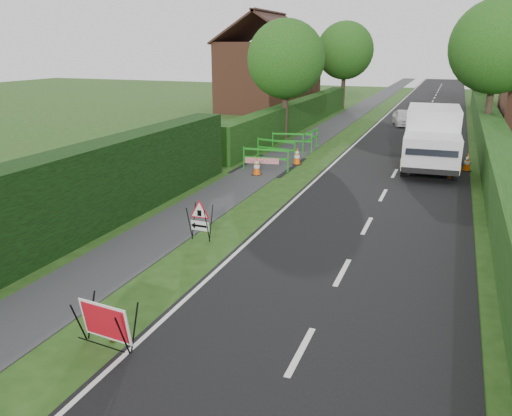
% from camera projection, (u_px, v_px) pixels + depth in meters
% --- Properties ---
extents(ground, '(120.00, 120.00, 0.00)m').
position_uv_depth(ground, '(230.00, 273.00, 11.96)').
color(ground, '#204112').
rests_on(ground, ground).
extents(road_surface, '(6.00, 90.00, 0.02)m').
position_uv_depth(road_surface, '(428.00, 111.00, 42.07)').
color(road_surface, black).
rests_on(road_surface, ground).
extents(footpath, '(2.00, 90.00, 0.02)m').
position_uv_depth(footpath, '(362.00, 108.00, 43.98)').
color(footpath, '#2D2D30').
rests_on(footpath, ground).
extents(hedge_west_near, '(1.10, 18.00, 2.50)m').
position_uv_depth(hedge_west_near, '(65.00, 244.00, 13.70)').
color(hedge_west_near, black).
rests_on(hedge_west_near, ground).
extents(hedge_west_far, '(1.00, 24.00, 1.80)m').
position_uv_depth(hedge_west_far, '(298.00, 128.00, 33.17)').
color(hedge_west_far, '#14380F').
rests_on(hedge_west_far, ground).
extents(hedge_east, '(1.20, 50.00, 1.50)m').
position_uv_depth(hedge_east, '(491.00, 160.00, 23.86)').
color(hedge_east, '#14380F').
rests_on(hedge_east, ground).
extents(house_west, '(7.50, 7.40, 7.88)m').
position_uv_depth(house_west, '(269.00, 75.00, 41.10)').
color(house_west, brown).
rests_on(house_west, ground).
extents(tree_nw, '(4.40, 4.40, 6.70)m').
position_uv_depth(tree_nw, '(286.00, 59.00, 28.11)').
color(tree_nw, '#2D2116').
rests_on(tree_nw, ground).
extents(tree_ne, '(5.20, 5.20, 7.79)m').
position_uv_depth(tree_ne, '(497.00, 46.00, 27.61)').
color(tree_ne, '#2D2116').
rests_on(tree_ne, ground).
extents(tree_fw, '(4.80, 4.80, 7.24)m').
position_uv_depth(tree_fw, '(345.00, 51.00, 42.16)').
color(tree_fw, '#2D2116').
rests_on(tree_fw, ground).
extents(tree_fe, '(4.20, 4.20, 6.33)m').
position_uv_depth(tree_fe, '(484.00, 58.00, 42.06)').
color(tree_fe, '#2D2116').
rests_on(tree_fe, ground).
extents(red_rect_sign, '(1.08, 0.70, 0.89)m').
position_uv_depth(red_rect_sign, '(105.00, 323.00, 8.86)').
color(red_rect_sign, black).
rests_on(red_rect_sign, ground).
extents(triangle_sign, '(0.69, 0.69, 1.00)m').
position_uv_depth(triangle_sign, '(199.00, 217.00, 13.74)').
color(triangle_sign, black).
rests_on(triangle_sign, ground).
extents(works_van, '(2.53, 5.81, 2.59)m').
position_uv_depth(works_van, '(432.00, 137.00, 21.94)').
color(works_van, silver).
rests_on(works_van, ground).
extents(traffic_cone_0, '(0.38, 0.38, 0.79)m').
position_uv_depth(traffic_cone_0, '(453.00, 170.00, 20.33)').
color(traffic_cone_0, black).
rests_on(traffic_cone_0, ground).
extents(traffic_cone_1, '(0.38, 0.38, 0.79)m').
position_uv_depth(traffic_cone_1, '(467.00, 162.00, 21.64)').
color(traffic_cone_1, black).
rests_on(traffic_cone_1, ground).
extents(traffic_cone_2, '(0.38, 0.38, 0.79)m').
position_uv_depth(traffic_cone_2, '(456.00, 149.00, 24.37)').
color(traffic_cone_2, black).
rests_on(traffic_cone_2, ground).
extents(traffic_cone_3, '(0.38, 0.38, 0.79)m').
position_uv_depth(traffic_cone_3, '(257.00, 166.00, 20.94)').
color(traffic_cone_3, black).
rests_on(traffic_cone_3, ground).
extents(traffic_cone_4, '(0.38, 0.38, 0.79)m').
position_uv_depth(traffic_cone_4, '(297.00, 156.00, 22.84)').
color(traffic_cone_4, black).
rests_on(traffic_cone_4, ground).
extents(ped_barrier_0, '(2.08, 0.52, 1.00)m').
position_uv_depth(ped_barrier_0, '(266.00, 156.00, 21.67)').
color(ped_barrier_0, '#198D1B').
rests_on(ped_barrier_0, ground).
extents(ped_barrier_1, '(2.09, 0.70, 1.00)m').
position_uv_depth(ped_barrier_1, '(276.00, 147.00, 23.68)').
color(ped_barrier_1, '#198D1B').
rests_on(ped_barrier_1, ground).
extents(ped_barrier_2, '(2.08, 0.84, 1.00)m').
position_uv_depth(ped_barrier_2, '(292.00, 140.00, 25.53)').
color(ped_barrier_2, '#198D1B').
rests_on(ped_barrier_2, ground).
extents(ped_barrier_3, '(0.55, 2.08, 1.00)m').
position_uv_depth(ped_barrier_3, '(310.00, 138.00, 26.10)').
color(ped_barrier_3, '#198D1B').
rests_on(ped_barrier_3, ground).
extents(redwhite_plank, '(1.48, 0.32, 0.25)m').
position_uv_depth(redwhite_plank, '(262.00, 171.00, 21.78)').
color(redwhite_plank, red).
rests_on(redwhite_plank, ground).
extents(litter_can, '(0.12, 0.07, 0.07)m').
position_uv_depth(litter_can, '(113.00, 342.00, 9.19)').
color(litter_can, '#BF7F4C').
rests_on(litter_can, ground).
extents(hatchback_car, '(1.97, 3.37, 1.08)m').
position_uv_depth(hatchback_car, '(403.00, 117.00, 34.14)').
color(hatchback_car, silver).
rests_on(hatchback_car, ground).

